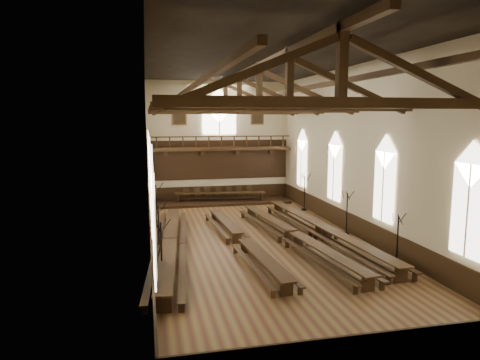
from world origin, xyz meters
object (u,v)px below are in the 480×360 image
Objects in this scene: dais at (220,202)px; candelabrum_left_mid at (159,237)px; candelabrum_right_near at (397,248)px; refectory_row_a at (170,242)px; candelabrum_left_near at (162,260)px; high_table at (220,194)px; candelabrum_left_far at (156,214)px; refectory_row_d at (323,229)px; refectory_row_b at (241,239)px; candelabrum_right_far at (304,199)px; candelabrum_right_mid at (347,221)px; refectory_row_c at (293,235)px.

candelabrum_left_mid is at bearing -113.58° from dais.
candelabrum_right_near reaches higher than dais.
candelabrum_left_near is at bearing -99.19° from refectory_row_a.
candelabrum_left_far is (-5.34, -6.84, 0.10)m from high_table.
candelabrum_left_mid is at bearing -176.50° from refectory_row_d.
candelabrum_left_near is (-4.32, -3.50, 0.31)m from refectory_row_b.
candelabrum_left_near is 0.93× the size of candelabrum_right_far.
candelabrum_left_mid is (-5.34, -12.23, 0.71)m from dais.
candelabrum_right_near is (11.10, -0.49, -0.05)m from candelabrum_left_near.
candelabrum_left_near reaches higher than high_table.
candelabrum_right_near reaches higher than refectory_row_b.
dais is 4.33× the size of candelabrum_left_near.
candelabrum_left_far is at bearing 139.26° from candelabrum_right_near.
high_table is at bearing 52.05° from candelabrum_left_far.
high_table is at bearing -88.21° from dais.
refectory_row_b is 5.18× the size of candelabrum_right_mid.
candelabrum_left_far is 14.65m from candelabrum_right_near.
high_table is at bearing 98.96° from refectory_row_c.
candelabrum_left_near is at bearing -108.54° from high_table.
candelabrum_left_near is at bearing -133.20° from candelabrum_right_far.
dais is at bearing 91.79° from high_table.
refectory_row_a is at bearing -175.13° from refectory_row_d.
refectory_row_a is 1.00× the size of refectory_row_d.
candelabrum_right_near is 12.31m from candelabrum_right_far.
candelabrum_right_far reaches higher than candelabrum_right_near.
refectory_row_c is at bearing -160.68° from refectory_row_d.
candelabrum_left_near is (-5.34, -15.91, 0.70)m from dais.
candelabrum_left_far reaches higher than refectory_row_a.
candelabrum_right_far reaches higher than candelabrum_left_near.
candelabrum_right_mid is at bearing 23.44° from candelabrum_left_near.
refectory_row_d reaches higher than refectory_row_a.
candelabrum_left_far reaches higher than high_table.
refectory_row_d is 5.58× the size of candelabrum_left_mid.
candelabrum_right_far is (3.81, 8.29, 0.31)m from refectory_row_c.
candelabrum_left_far reaches higher than refectory_row_d.
candelabrum_left_near is 3.68m from candelabrum_left_mid.
dais is at bearing 68.97° from refectory_row_a.
candelabrum_left_near is 16.22m from candelabrum_right_far.
candelabrum_right_mid reaches higher than candelabrum_left_near.
refectory_row_c is at bearing 133.43° from candelabrum_right_near.
candelabrum_left_far is at bearing -166.07° from candelabrum_right_far.
high_table is at bearing 68.97° from refectory_row_a.
candelabrum_right_mid reaches higher than refectory_row_d.
refectory_row_b is at bearing -171.49° from refectory_row_d.
refectory_row_b is at bearing -52.16° from candelabrum_left_far.
refectory_row_a is at bearing -141.71° from candelabrum_right_far.
candelabrum_right_far is (11.10, 11.82, 0.06)m from candelabrum_left_near.
refectory_row_d is at bearing 19.32° from refectory_row_c.
candelabrum_left_far is 11.44m from candelabrum_right_far.
candelabrum_right_far is at bearing -35.38° from high_table.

